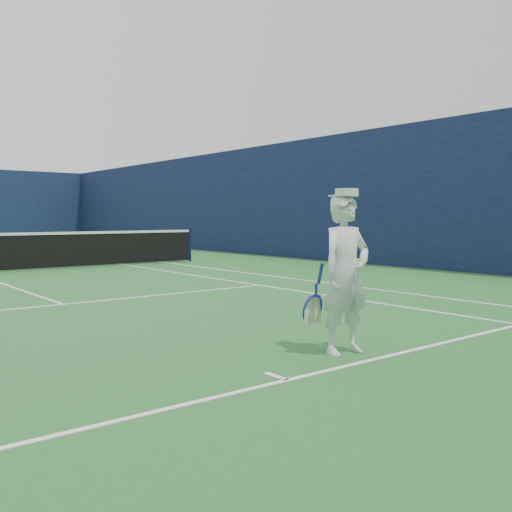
# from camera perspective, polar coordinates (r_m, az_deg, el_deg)

# --- Properties ---
(tennis_player) EXTENTS (0.76, 0.49, 1.72)m
(tennis_player) POSITION_cam_1_polar(r_m,az_deg,el_deg) (5.99, 8.96, -1.78)
(tennis_player) COLOR white
(tennis_player) RESTS_ON ground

